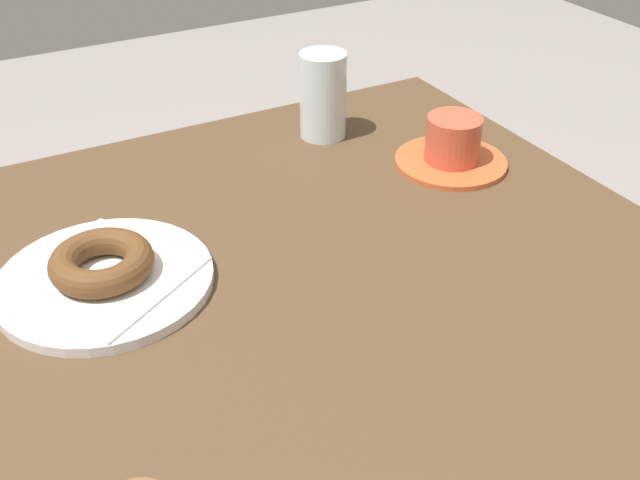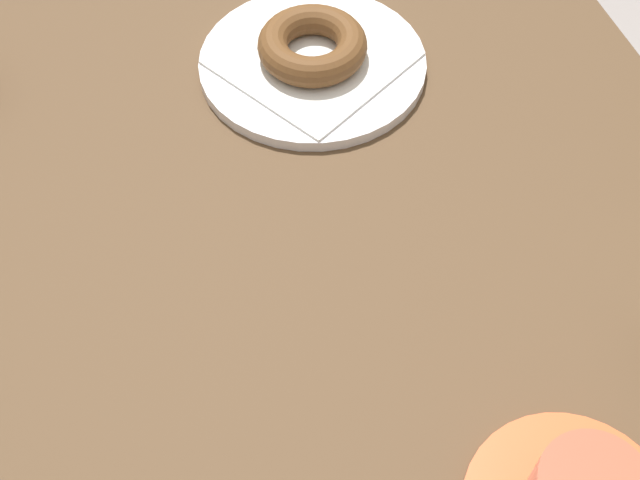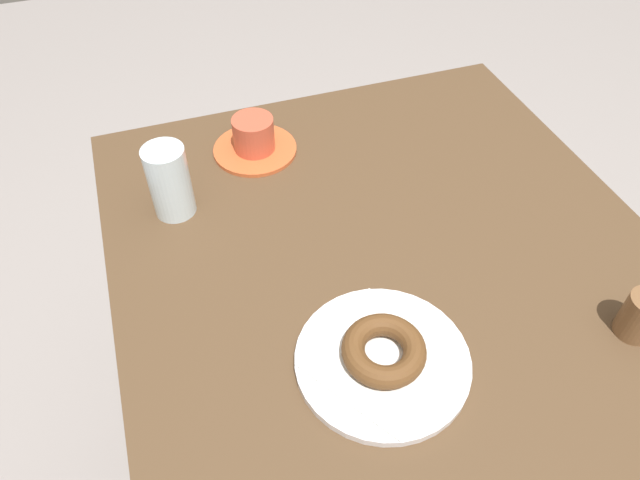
{
  "view_description": "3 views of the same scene",
  "coord_description": "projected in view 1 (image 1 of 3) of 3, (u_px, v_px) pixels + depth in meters",
  "views": [
    {
      "loc": [
        -0.19,
        -0.57,
        1.23
      ],
      "look_at": [
        0.14,
        0.02,
        0.77
      ],
      "focal_mm": 42.51,
      "sensor_mm": 36.0,
      "label": 1
    },
    {
      "loc": [
        0.51,
        -0.08,
        1.3
      ],
      "look_at": [
        0.14,
        0.03,
        0.78
      ],
      "focal_mm": 45.91,
      "sensor_mm": 36.0,
      "label": 2
    },
    {
      "loc": [
        -0.43,
        0.29,
        1.4
      ],
      "look_at": [
        0.12,
        0.1,
        0.78
      ],
      "focal_mm": 32.84,
      "sensor_mm": 36.0,
      "label": 3
    }
  ],
  "objects": [
    {
      "name": "water_glass",
      "position": [
        323.0,
        95.0,
        1.04
      ],
      "size": [
        0.06,
        0.06,
        0.12
      ],
      "primitive_type": "cylinder",
      "color": "silver",
      "rests_on": "table"
    },
    {
      "name": "coffee_cup",
      "position": [
        452.0,
        146.0,
        0.99
      ],
      "size": [
        0.15,
        0.15,
        0.07
      ],
      "color": "#D05C2F",
      "rests_on": "table"
    },
    {
      "name": "plate_chocolate_ring",
      "position": [
        105.0,
        280.0,
        0.78
      ],
      "size": [
        0.22,
        0.22,
        0.01
      ],
      "primitive_type": "cylinder",
      "color": "white",
      "rests_on": "table"
    },
    {
      "name": "table",
      "position": [
        220.0,
        383.0,
        0.81
      ],
      "size": [
        1.05,
        0.81,
        0.75
      ],
      "color": "#503924",
      "rests_on": "ground_plane"
    },
    {
      "name": "donut_chocolate_ring",
      "position": [
        102.0,
        262.0,
        0.77
      ],
      "size": [
        0.11,
        0.11,
        0.03
      ],
      "primitive_type": "torus",
      "color": "brown",
      "rests_on": "napkin_chocolate_ring"
    },
    {
      "name": "napkin_chocolate_ring",
      "position": [
        104.0,
        275.0,
        0.78
      ],
      "size": [
        0.22,
        0.22,
        0.0
      ],
      "primitive_type": "cube",
      "rotation": [
        0.0,
        0.0,
        0.56
      ],
      "color": "white",
      "rests_on": "plate_chocolate_ring"
    }
  ]
}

